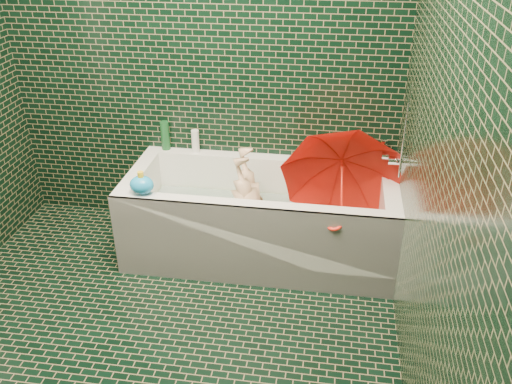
% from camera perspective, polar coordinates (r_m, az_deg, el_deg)
% --- Properties ---
extents(floor, '(2.80, 2.80, 0.00)m').
position_cam_1_polar(floor, '(2.99, -11.51, -16.50)').
color(floor, black).
rests_on(floor, ground).
extents(wall_back, '(2.80, 0.00, 2.80)m').
position_cam_1_polar(wall_back, '(3.56, -5.97, 14.80)').
color(wall_back, black).
rests_on(wall_back, floor).
extents(wall_right, '(0.00, 2.80, 2.80)m').
position_cam_1_polar(wall_right, '(2.16, 19.27, 4.03)').
color(wall_right, black).
rests_on(wall_right, floor).
extents(bathtub, '(1.70, 0.75, 0.55)m').
position_cam_1_polar(bathtub, '(3.53, 0.43, -3.57)').
color(bathtub, white).
rests_on(bathtub, floor).
extents(bath_mat, '(1.35, 0.47, 0.01)m').
position_cam_1_polar(bath_mat, '(3.57, 0.47, -4.18)').
color(bath_mat, green).
rests_on(bath_mat, bathtub).
extents(water, '(1.48, 0.53, 0.00)m').
position_cam_1_polar(water, '(3.50, 0.48, -2.20)').
color(water, silver).
rests_on(water, bathtub).
extents(faucet, '(0.18, 0.19, 0.55)m').
position_cam_1_polar(faucet, '(3.27, 14.79, 3.81)').
color(faucet, silver).
rests_on(faucet, wall_right).
extents(child, '(0.88, 0.37, 0.34)m').
position_cam_1_polar(child, '(3.46, -0.30, -2.35)').
color(child, '#D8AC87').
rests_on(child, bathtub).
extents(umbrella, '(0.85, 0.88, 0.93)m').
position_cam_1_polar(umbrella, '(3.27, 9.01, 0.10)').
color(umbrella, red).
rests_on(umbrella, bathtub).
extents(soap_bottle_a, '(0.12, 0.12, 0.28)m').
position_cam_1_polar(soap_bottle_a, '(3.65, 13.76, 2.77)').
color(soap_bottle_a, white).
rests_on(soap_bottle_a, bathtub).
extents(soap_bottle_b, '(0.10, 0.10, 0.20)m').
position_cam_1_polar(soap_bottle_b, '(3.64, 12.42, 2.86)').
color(soap_bottle_b, '#511E70').
rests_on(soap_bottle_b, bathtub).
extents(soap_bottle_c, '(0.16, 0.16, 0.16)m').
position_cam_1_polar(soap_bottle_c, '(3.64, 13.05, 2.75)').
color(soap_bottle_c, '#154C22').
rests_on(soap_bottle_c, bathtub).
extents(bottle_right_tall, '(0.07, 0.07, 0.20)m').
position_cam_1_polar(bottle_right_tall, '(3.62, 9.66, 4.72)').
color(bottle_right_tall, '#154C22').
rests_on(bottle_right_tall, bathtub).
extents(bottle_right_pump, '(0.06, 0.06, 0.17)m').
position_cam_1_polar(bottle_right_pump, '(3.62, 13.18, 4.08)').
color(bottle_right_pump, silver).
rests_on(bottle_right_pump, bathtub).
extents(bottle_left_tall, '(0.07, 0.07, 0.20)m').
position_cam_1_polar(bottle_left_tall, '(3.80, -9.53, 5.88)').
color(bottle_left_tall, '#154C22').
rests_on(bottle_left_tall, bathtub).
extents(bottle_left_short, '(0.06, 0.06, 0.16)m').
position_cam_1_polar(bottle_left_short, '(3.73, -6.40, 5.35)').
color(bottle_left_short, white).
rests_on(bottle_left_short, bathtub).
extents(rubber_duck, '(0.12, 0.08, 0.10)m').
position_cam_1_polar(rubber_duck, '(3.60, 8.86, 3.68)').
color(rubber_duck, yellow).
rests_on(rubber_duck, bathtub).
extents(bath_toy, '(0.15, 0.13, 0.14)m').
position_cam_1_polar(bath_toy, '(3.24, -11.94, 0.77)').
color(bath_toy, '#1995E7').
rests_on(bath_toy, bathtub).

